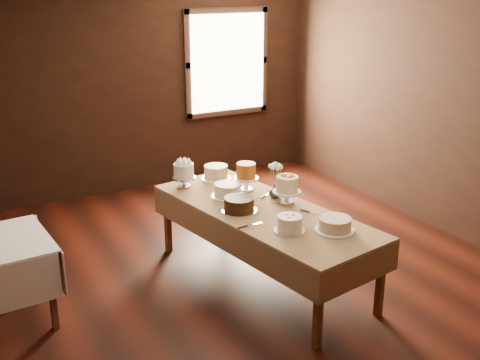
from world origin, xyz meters
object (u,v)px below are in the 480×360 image
cake_chocolate (239,205)px  cake_server_a (291,218)px  cake_caramel (246,178)px  cake_server_e (255,224)px  display_table (263,215)px  cake_server_b (316,214)px  cake_speckled (216,173)px  cake_server_c (238,203)px  cake_flowers (287,191)px  cake_swirl (290,224)px  cake_cream (335,225)px  flower_vase (275,191)px  cake_lattice (228,191)px  cake_meringue (184,176)px  cake_server_d (269,193)px

cake_chocolate → cake_server_a: bearing=-49.8°
cake_caramel → cake_server_e: cake_caramel is taller
display_table → cake_server_b: (0.35, -0.33, 0.06)m
cake_speckled → cake_server_c: bearing=-100.3°
cake_flowers → cake_swirl: bearing=-120.7°
cake_cream → flower_vase: (-0.02, 0.91, 0.01)m
cake_swirl → cake_flowers: bearing=59.3°
cake_lattice → cake_swirl: size_ratio=1.23×
cake_cream → flower_vase: size_ratio=2.93×
cake_meringue → cake_server_b: (0.74, -1.23, -0.11)m
cake_cream → flower_vase: flower_vase is taller
display_table → cake_caramel: (0.11, 0.52, 0.18)m
cake_server_c → cake_server_d: bearing=-111.0°
cake_server_a → cake_meringue: bearing=76.6°
cake_chocolate → flower_vase: (0.47, 0.14, 0.00)m
cake_server_b → flower_vase: flower_vase is taller
cake_cream → cake_server_c: 1.03m
cake_chocolate → cake_server_c: size_ratio=1.55×
display_table → cake_caramel: 0.56m
cake_speckled → cake_server_e: cake_speckled is taller
flower_vase → cake_server_e: bearing=-136.4°
cake_caramel → cake_server_a: bearing=-90.8°
cake_lattice → cake_flowers: bearing=-45.1°
cake_swirl → cake_cream: bearing=-28.0°
cake_server_b → cake_server_e: size_ratio=1.00×
cake_chocolate → cake_speckled: bearing=76.6°
display_table → cake_lattice: bearing=106.7°
cake_cream → cake_server_e: size_ratio=1.58×
cake_server_a → cake_server_e: same height
cake_caramel → cake_server_d: (0.15, -0.19, -0.12)m
cake_lattice → cake_caramel: cake_caramel is taller
cake_swirl → cake_server_e: 0.32m
cake_server_c → cake_speckled: bearing=-42.6°
cake_speckled → cake_flowers: size_ratio=1.24×
cake_server_c → cake_server_e: bearing=135.2°
cake_swirl → cake_server_c: bearing=95.6°
display_table → cake_caramel: cake_caramel is taller
flower_vase → cake_server_d: bearing=88.7°
cake_speckled → cake_server_e: (-0.24, -1.22, -0.07)m
cake_meringue → flower_vase: (0.64, -0.68, -0.05)m
cake_server_c → cake_server_e: (-0.11, -0.51, 0.00)m
cake_caramel → cake_server_b: cake_caramel is taller
cake_speckled → cake_cream: bearing=-80.6°
cake_lattice → cake_server_a: size_ratio=1.35×
display_table → cake_speckled: bearing=90.1°
cake_meringue → cake_cream: (0.66, -1.59, -0.06)m
cake_speckled → cake_caramel: 0.46m
cake_server_e → cake_swirl: bearing=-58.8°
cake_server_b → flower_vase: (-0.10, 0.54, 0.06)m
cake_cream → cake_server_c: (-0.41, 0.94, -0.05)m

